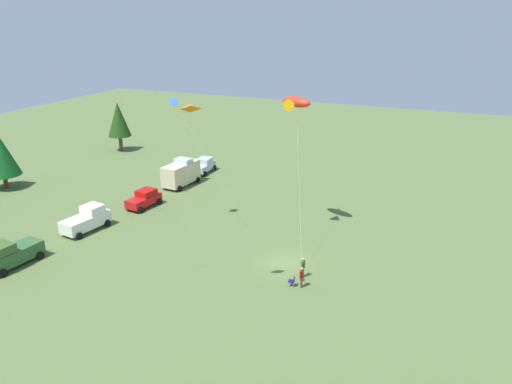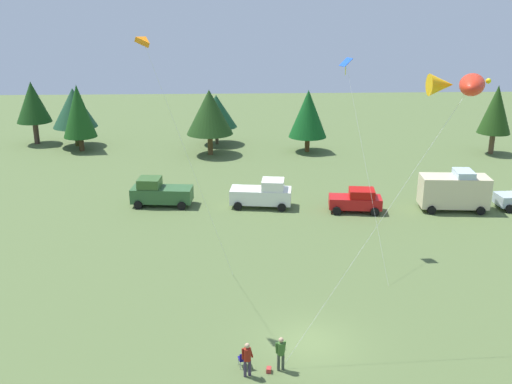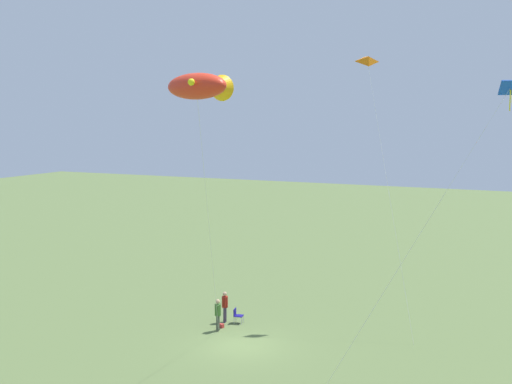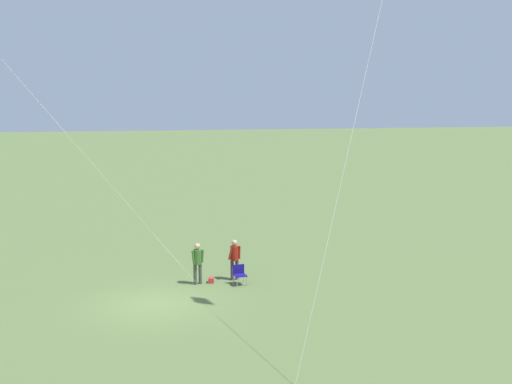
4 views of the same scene
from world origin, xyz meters
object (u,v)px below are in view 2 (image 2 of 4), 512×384
Objects in this scene: kite_delta_orange at (147,42)px; van_camper_beige at (454,190)px; truck_white_pickup at (263,194)px; car_red_sedan at (357,200)px; truck_green_flatbed at (160,192)px; backpack_on_grass at (269,370)px; kite_large_fish at (464,85)px; person_spectator at (247,357)px; person_kite_flyer at (281,351)px; folding_chair at (244,358)px; kite_diamond_blue at (348,73)px.

van_camper_beige is at bearing 34.35° from kite_delta_orange.
truck_white_pickup reaches higher than car_red_sedan.
backpack_on_grass is at bearing 113.33° from truck_green_flatbed.
kite_large_fish is 0.88× the size of kite_delta_orange.
kite_delta_orange is (-6.63, -16.54, 13.49)m from truck_white_pickup.
person_spectator is 24.85m from truck_green_flatbed.
person_spectator is (-1.58, -0.41, 0.00)m from person_kite_flyer.
person_spectator is (0.13, -0.69, 0.53)m from folding_chair.
truck_green_flatbed is 19.52m from kite_diamond_blue.
kite_diamond_blue is (5.02, -8.13, 10.87)m from truck_white_pickup.
kite_diamond_blue reaches higher than van_camper_beige.
kite_large_fish reaches higher than kite_diamond_blue.
car_red_sedan is at bearing -36.48° from folding_chair.
backpack_on_grass is 24.89m from truck_green_flatbed.
kite_delta_orange is 14.60m from kite_diamond_blue.
truck_white_pickup is at bearing -20.21° from person_spectator.
backpack_on_grass is at bearing -89.99° from person_spectator.
kite_delta_orange is at bearing -140.91° from van_camper_beige.
kite_large_fish is at bearing -81.86° from person_spectator.
van_camper_beige reaches higher than truck_white_pickup.
kite_delta_orange reaches higher than person_spectator.
backpack_on_grass is at bearing -121.80° from folding_chair.
truck_green_flatbed is 16.23m from car_red_sedan.
person_spectator is 0.13× the size of kite_large_fish.
person_spectator is at bearing 179.06° from folding_chair.
person_kite_flyer is 22.82m from truck_white_pickup.
car_red_sedan is 24.76m from kite_delta_orange.
van_camper_beige is at bearing -179.60° from truck_green_flatbed.
car_red_sedan is (7.52, -1.49, -0.15)m from truck_white_pickup.
backpack_on_grass is (1.15, -0.42, -0.38)m from folding_chair.
truck_white_pickup is at bearing 179.54° from van_camper_beige.
truck_white_pickup is 14.48m from kite_diamond_blue.
folding_chair is 0.15× the size of van_camper_beige.
car_red_sedan is (9.61, 21.03, 0.46)m from folding_chair.
truck_green_flatbed is at bearing 146.86° from kite_diamond_blue.
kite_delta_orange reaches higher than car_red_sedan.
folding_chair is 0.16× the size of truck_green_flatbed.
van_camper_beige is (7.98, 0.08, 0.69)m from car_red_sedan.
kite_diamond_blue reaches higher than person_kite_flyer.
folding_chair is 0.89m from person_spectator.
truck_green_flatbed is (-8.19, 23.54, 0.08)m from person_kite_flyer.
folding_chair is 0.47× the size of person_spectator.
truck_white_pickup is 23.57m from kite_large_fish.
van_camper_beige is (17.59, 21.12, 1.16)m from folding_chair.
backpack_on_grass is 19.89m from kite_diamond_blue.
person_kite_flyer is at bearing 114.66° from truck_green_flatbed.
car_red_sedan is (7.89, 21.32, -0.07)m from person_kite_flyer.
van_camper_beige is (15.88, 21.40, 0.62)m from person_kite_flyer.
backpack_on_grass is 0.07× the size of car_red_sedan.
kite_diamond_blue is (5.96, 14.81, 11.86)m from backpack_on_grass.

